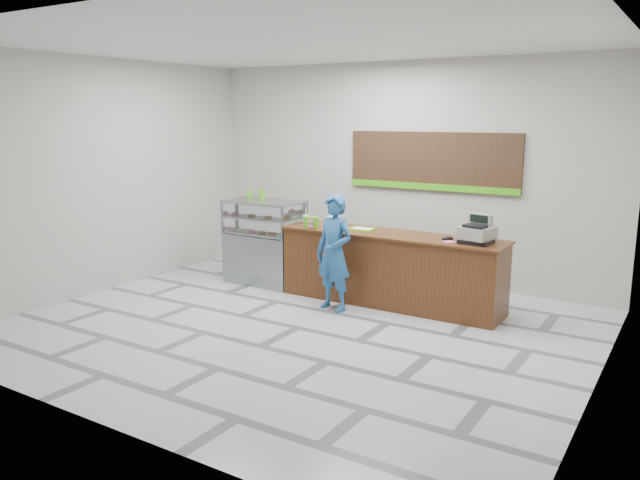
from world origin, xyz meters
The scene contains 16 objects.
floor centered at (0.00, 0.00, 0.00)m, with size 7.00×7.00×0.00m, color silver.
back_wall centered at (0.00, 3.00, 1.75)m, with size 7.00×7.00×0.00m, color #B8B3A9.
ceiling centered at (0.00, 0.00, 3.50)m, with size 7.00×7.00×0.00m, color silver.
sales_counter centered at (0.55, 1.55, 0.52)m, with size 3.26×0.76×1.03m.
display_case centered at (-1.67, 1.55, 0.68)m, with size 1.22×0.72×1.33m.
menu_board centered at (0.55, 2.96, 1.93)m, with size 2.80×0.06×0.90m.
cash_register centered at (1.78, 1.53, 1.17)m, with size 0.46×0.48×0.37m.
card_terminal centered at (1.39, 1.52, 1.05)m, with size 0.07×0.14×0.04m, color black.
serving_tray centered at (0.07, 1.59, 1.04)m, with size 0.36×0.26×0.02m.
napkin_box centered at (-0.50, 1.73, 1.09)m, with size 0.14×0.14×0.12m, color white.
straw_cup centered at (-0.91, 1.59, 1.10)m, with size 0.09×0.09×0.13m, color silver.
promo_box centered at (-0.63, 1.31, 1.11)m, with size 0.19×0.12×0.17m, color #48B415.
donut_decal centered at (1.45, 1.41, 1.03)m, with size 0.17×0.17×0.00m, color pink.
green_cup_left centered at (-2.09, 1.71, 1.39)m, with size 0.08×0.08×0.13m, color #48B415.
green_cup_right centered at (-1.84, 1.72, 1.41)m, with size 0.10×0.10×0.15m, color #48B415.
customer centered at (-0.01, 0.92, 0.80)m, with size 0.59×0.38×1.60m, color #255D99.
Camera 1 is at (4.25, -6.25, 2.66)m, focal length 35.00 mm.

